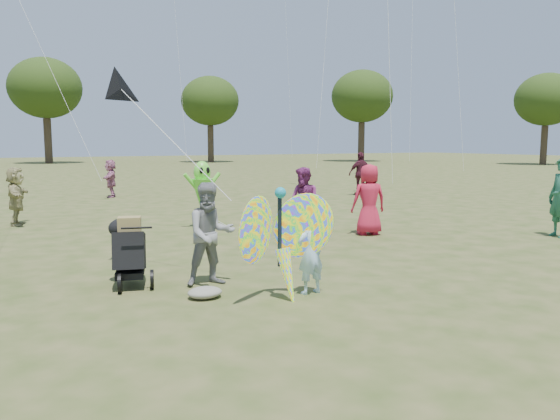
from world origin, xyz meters
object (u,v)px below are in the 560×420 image
object	(u,v)px
crowd_a	(369,200)
crowd_h	(361,174)
jogging_stroller	(129,247)
butterfly_kite	(283,243)
adult_man	(211,234)
crowd_j	(111,178)
crowd_e	(304,203)
alien_kite	(202,191)
child_girl	(311,253)
crowd_d	(16,196)

from	to	relation	value
crowd_a	crowd_h	bearing A→B (deg)	-109.62
jogging_stroller	butterfly_kite	world-z (taller)	butterfly_kite
adult_man	jogging_stroller	bearing A→B (deg)	158.14
jogging_stroller	butterfly_kite	xyz separation A→B (m)	(1.72, -1.83, 0.20)
butterfly_kite	crowd_a	bearing A→B (deg)	40.00
crowd_j	butterfly_kite	distance (m)	15.96
crowd_e	crowd_j	xyz separation A→B (m)	(-1.89, 11.80, -0.06)
jogging_stroller	alien_kite	bearing A→B (deg)	74.88
child_girl	crowd_h	distance (m)	15.22
adult_man	crowd_a	distance (m)	5.66
crowd_h	butterfly_kite	xyz separation A→B (m)	(-10.31, -11.70, -0.09)
child_girl	alien_kite	size ratio (longest dim) A/B	0.69
adult_man	crowd_j	world-z (taller)	adult_man
crowd_e	butterfly_kite	xyz separation A→B (m)	(-2.87, -4.12, -0.01)
crowd_d	child_girl	bearing A→B (deg)	-149.84
alien_kite	crowd_j	bearing A→B (deg)	92.52
child_girl	crowd_h	size ratio (longest dim) A/B	0.67
child_girl	alien_kite	xyz separation A→B (m)	(0.88, 6.67, 0.37)
adult_man	butterfly_kite	size ratio (longest dim) A/B	0.89
jogging_stroller	crowd_j	bearing A→B (deg)	96.36
crowd_d	butterfly_kite	size ratio (longest dim) A/B	0.87
crowd_j	alien_kite	distance (m)	9.20
crowd_a	jogging_stroller	world-z (taller)	crowd_a
crowd_a	jogging_stroller	bearing A→B (deg)	33.95
crowd_a	crowd_d	distance (m)	9.31
child_girl	jogging_stroller	world-z (taller)	child_girl
crowd_d	crowd_j	world-z (taller)	crowd_d
adult_man	alien_kite	distance (m)	5.84
adult_man	crowd_h	distance (m)	15.11
crowd_h	crowd_j	xyz separation A→B (m)	(-9.33, 4.23, -0.14)
crowd_d	crowd_h	bearing A→B (deg)	-69.87
crowd_j	butterfly_kite	world-z (taller)	butterfly_kite
crowd_a	crowd_e	world-z (taller)	crowd_a
jogging_stroller	alien_kite	size ratio (longest dim) A/B	0.64
alien_kite	adult_man	bearing A→B (deg)	-109.77
adult_man	crowd_a	world-z (taller)	crowd_a
crowd_h	butterfly_kite	distance (m)	15.59
jogging_stroller	crowd_h	bearing A→B (deg)	56.56
crowd_j	child_girl	bearing A→B (deg)	15.68
child_girl	crowd_h	bearing A→B (deg)	-134.21
adult_man	crowd_h	bearing A→B (deg)	49.59
alien_kite	jogging_stroller	bearing A→B (deg)	-122.31
crowd_e	crowd_h	distance (m)	10.62
crowd_j	butterfly_kite	xyz separation A→B (m)	(-0.98, -15.93, 0.06)
crowd_h	crowd_a	bearing A→B (deg)	68.44
jogging_stroller	alien_kite	xyz separation A→B (m)	(3.10, 4.90, 0.36)
adult_man	jogging_stroller	world-z (taller)	adult_man
child_girl	butterfly_kite	world-z (taller)	butterfly_kite
adult_man	crowd_e	world-z (taller)	crowd_e
adult_man	crowd_d	world-z (taller)	adult_man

